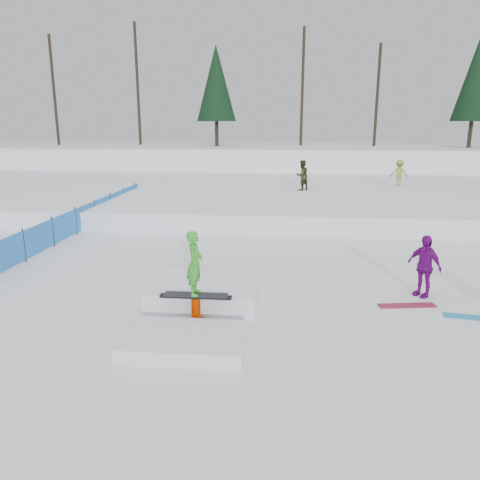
# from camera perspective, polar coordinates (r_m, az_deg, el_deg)

# --- Properties ---
(ground) EXTENTS (120.00, 120.00, 0.00)m
(ground) POSITION_cam_1_polar(r_m,az_deg,el_deg) (11.84, -3.37, -7.50)
(ground) COLOR white
(snow_berm) EXTENTS (60.00, 14.00, 2.40)m
(snow_berm) POSITION_cam_1_polar(r_m,az_deg,el_deg) (41.02, 3.12, 9.78)
(snow_berm) COLOR white
(snow_berm) RESTS_ON ground
(snow_midrise) EXTENTS (50.00, 18.00, 0.80)m
(snow_midrise) POSITION_cam_1_polar(r_m,az_deg,el_deg) (27.21, 1.80, 5.83)
(snow_midrise) COLOR white
(snow_midrise) RESTS_ON ground
(safety_fence) EXTENTS (0.05, 16.00, 1.10)m
(safety_fence) POSITION_cam_1_polar(r_m,az_deg,el_deg) (19.68, -19.37, 2.21)
(safety_fence) COLOR blue
(safety_fence) RESTS_ON ground
(treeline) EXTENTS (40.24, 4.22, 10.50)m
(treeline) POSITION_cam_1_polar(r_m,az_deg,el_deg) (39.50, 12.61, 18.38)
(treeline) COLOR black
(treeline) RESTS_ON snow_berm
(walker_olive) EXTENTS (0.98, 0.97, 1.59)m
(walker_olive) POSITION_cam_1_polar(r_m,az_deg,el_deg) (25.40, 7.56, 7.83)
(walker_olive) COLOR black
(walker_olive) RESTS_ON snow_midrise
(walker_ygreen) EXTENTS (1.01, 0.65, 1.48)m
(walker_ygreen) POSITION_cam_1_polar(r_m,az_deg,el_deg) (28.30, 18.82, 7.74)
(walker_ygreen) COLOR olive
(walker_ygreen) RESTS_ON snow_midrise
(spectator_purple) EXTENTS (0.91, 0.98, 1.62)m
(spectator_purple) POSITION_cam_1_polar(r_m,az_deg,el_deg) (12.82, 21.53, -2.95)
(spectator_purple) COLOR #6F097A
(spectator_purple) RESTS_ON ground
(loose_board_red) EXTENTS (1.43, 0.49, 0.03)m
(loose_board_red) POSITION_cam_1_polar(r_m,az_deg,el_deg) (12.24, 19.69, -7.53)
(loose_board_red) COLOR maroon
(loose_board_red) RESTS_ON ground
(loose_board_teal) EXTENTS (1.43, 0.48, 0.03)m
(loose_board_teal) POSITION_cam_1_polar(r_m,az_deg,el_deg) (12.13, 26.85, -8.46)
(loose_board_teal) COLOR teal
(loose_board_teal) RESTS_ON ground
(jib_rail_feature) EXTENTS (2.60, 4.40, 2.11)m
(jib_rail_feature) POSITION_cam_1_polar(r_m,az_deg,el_deg) (11.08, -4.82, -7.39)
(jib_rail_feature) COLOR white
(jib_rail_feature) RESTS_ON ground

